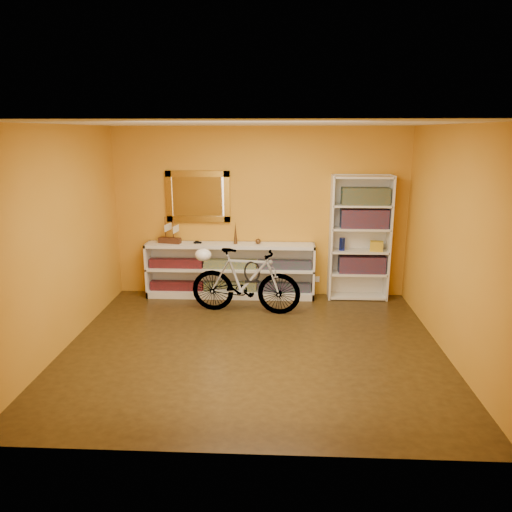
{
  "coord_description": "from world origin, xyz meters",
  "views": [
    {
      "loc": [
        0.29,
        -5.35,
        2.52
      ],
      "look_at": [
        0.0,
        0.7,
        0.95
      ],
      "focal_mm": 33.84,
      "sensor_mm": 36.0,
      "label": 1
    }
  ],
  "objects_px": {
    "bookcase": "(360,238)",
    "helmet": "(203,255)",
    "console_unit": "(230,270)",
    "bicycle": "(246,281)"
  },
  "relations": [
    {
      "from": "bookcase",
      "to": "bicycle",
      "type": "xyz_separation_m",
      "value": [
        -1.69,
        -0.7,
        -0.48
      ]
    },
    {
      "from": "bookcase",
      "to": "helmet",
      "type": "xyz_separation_m",
      "value": [
        -2.29,
        -0.63,
        -0.12
      ]
    },
    {
      "from": "console_unit",
      "to": "helmet",
      "type": "distance_m",
      "value": 0.79
    },
    {
      "from": "bicycle",
      "to": "bookcase",
      "type": "bearing_deg",
      "value": -61.07
    },
    {
      "from": "console_unit",
      "to": "helmet",
      "type": "bearing_deg",
      "value": -117.89
    },
    {
      "from": "bicycle",
      "to": "console_unit",
      "type": "bearing_deg",
      "value": 29.56
    },
    {
      "from": "helmet",
      "to": "console_unit",
      "type": "bearing_deg",
      "value": 62.11
    },
    {
      "from": "console_unit",
      "to": "bicycle",
      "type": "xyz_separation_m",
      "value": [
        0.29,
        -0.67,
        0.04
      ]
    },
    {
      "from": "bookcase",
      "to": "helmet",
      "type": "bearing_deg",
      "value": -164.68
    },
    {
      "from": "bookcase",
      "to": "bicycle",
      "type": "relative_size",
      "value": 1.19
    }
  ]
}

